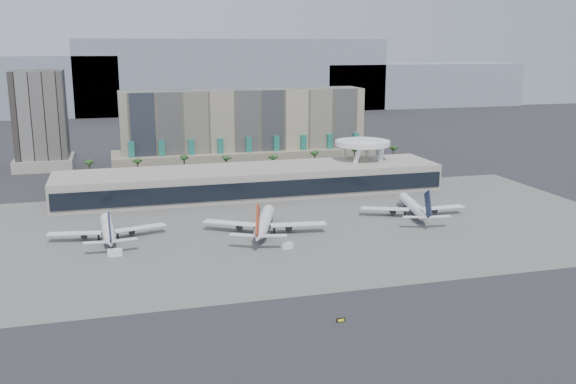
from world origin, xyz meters
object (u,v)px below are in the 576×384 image
object	(u,v)px
airliner_centre	(264,222)
taxiway_sign	(341,320)
airliner_right	(414,207)
service_vehicle_b	(287,246)
service_vehicle_a	(115,253)
airliner_left	(108,229)

from	to	relation	value
airliner_centre	taxiway_sign	world-z (taller)	airliner_centre
airliner_right	service_vehicle_b	xyz separation A→B (m)	(-58.45, -25.85, -2.76)
service_vehicle_a	taxiway_sign	distance (m)	83.96
airliner_left	service_vehicle_b	xyz separation A→B (m)	(56.66, -26.21, -2.63)
airliner_right	service_vehicle_a	bearing A→B (deg)	-159.88
airliner_left	service_vehicle_a	world-z (taller)	airliner_left
service_vehicle_a	airliner_right	bearing A→B (deg)	13.09
airliner_left	taxiway_sign	xyz separation A→B (m)	(54.21, -84.70, -3.09)
airliner_centre	service_vehicle_b	bearing A→B (deg)	-61.24
airliner_left	taxiway_sign	size ratio (longest dim) A/B	18.56
airliner_centre	service_vehicle_b	world-z (taller)	airliner_centre
airliner_left	airliner_right	size ratio (longest dim) A/B	0.97
airliner_left	airliner_right	distance (m)	115.11
airliner_centre	service_vehicle_a	distance (m)	52.88
service_vehicle_a	taxiway_sign	world-z (taller)	service_vehicle_a
service_vehicle_a	taxiway_sign	size ratio (longest dim) A/B	2.05
service_vehicle_b	taxiway_sign	size ratio (longest dim) A/B	1.68
airliner_right	service_vehicle_a	distance (m)	114.63
airliner_centre	taxiway_sign	size ratio (longest dim) A/B	19.84
airliner_right	service_vehicle_a	size ratio (longest dim) A/B	9.34
airliner_left	service_vehicle_b	world-z (taller)	airliner_left
airliner_left	airliner_centre	distance (m)	53.97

